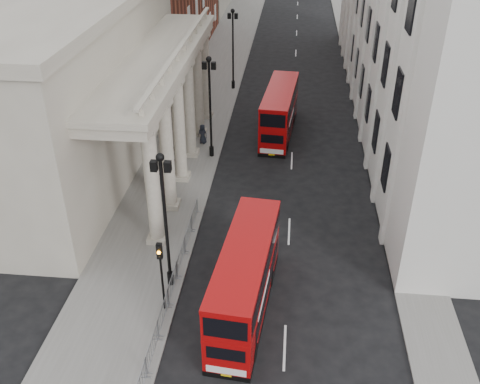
{
  "coord_description": "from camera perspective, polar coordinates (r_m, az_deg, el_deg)",
  "views": [
    {
      "loc": [
        5.67,
        -18.86,
        20.35
      ],
      "look_at": [
        2.81,
        9.45,
        3.15
      ],
      "focal_mm": 40.0,
      "sensor_mm": 36.0,
      "label": 1
    }
  ],
  "objects": [
    {
      "name": "kerb",
      "position": [
        53.21,
        -0.86,
        8.75
      ],
      "size": [
        0.2,
        140.0,
        0.14
      ],
      "primitive_type": "cube",
      "color": "slate",
      "rests_on": "ground"
    },
    {
      "name": "pedestrian_b",
      "position": [
        43.32,
        -6.78,
        4.39
      ],
      "size": [
        0.91,
        0.74,
        1.76
      ],
      "primitive_type": "imported",
      "rotation": [
        0.0,
        0.0,
        3.05
      ],
      "color": "black",
      "rests_on": "sidewalk_west"
    },
    {
      "name": "lamp_post_mid",
      "position": [
        42.28,
        -3.22,
        9.69
      ],
      "size": [
        1.05,
        0.44,
        8.32
      ],
      "color": "black",
      "rests_on": "sidewalk_west"
    },
    {
      "name": "pedestrian_a",
      "position": [
        39.42,
        -8.76,
        1.29
      ],
      "size": [
        0.73,
        0.64,
        1.67
      ],
      "primitive_type": "imported",
      "rotation": [
        0.0,
        0.0,
        0.5
      ],
      "color": "black",
      "rests_on": "sidewalk_west"
    },
    {
      "name": "pedestrian_c",
      "position": [
        46.07,
        -4.01,
        6.2
      ],
      "size": [
        0.95,
        0.75,
        1.7
      ],
      "primitive_type": "imported",
      "rotation": [
        0.0,
        0.0,
        6.0
      ],
      "color": "black",
      "rests_on": "sidewalk_west"
    },
    {
      "name": "portico_building",
      "position": [
        42.73,
        -17.13,
        10.15
      ],
      "size": [
        9.0,
        28.0,
        12.0
      ],
      "primitive_type": "cube",
      "color": "gray",
      "rests_on": "ground"
    },
    {
      "name": "bus_far",
      "position": [
        47.59,
        4.23,
        8.64
      ],
      "size": [
        3.13,
        9.87,
        4.19
      ],
      "rotation": [
        0.0,
        0.0,
        -0.08
      ],
      "color": "#AB0709",
      "rests_on": "ground"
    },
    {
      "name": "traffic_light",
      "position": [
        27.74,
        -8.46,
        -7.68
      ],
      "size": [
        0.28,
        0.33,
        4.3
      ],
      "color": "black",
      "rests_on": "sidewalk_west"
    },
    {
      "name": "sidewalk_east",
      "position": [
        53.48,
        13.87,
        7.93
      ],
      "size": [
        3.0,
        140.0,
        0.12
      ],
      "primitive_type": "cube",
      "color": "slate",
      "rests_on": "ground"
    },
    {
      "name": "lamp_post_north",
      "position": [
        57.33,
        -0.76,
        15.53
      ],
      "size": [
        1.05,
        0.44,
        8.32
      ],
      "color": "black",
      "rests_on": "sidewalk_west"
    },
    {
      "name": "ground",
      "position": [
        28.31,
        -7.88,
        -15.18
      ],
      "size": [
        260.0,
        260.0,
        0.0
      ],
      "primitive_type": "plane",
      "color": "black",
      "rests_on": "ground"
    },
    {
      "name": "bus_near",
      "position": [
        28.1,
        0.57,
        -9.2
      ],
      "size": [
        3.18,
        9.72,
        4.12
      ],
      "rotation": [
        0.0,
        0.0,
        -0.09
      ],
      "color": "#9B0708",
      "rests_on": "ground"
    },
    {
      "name": "sidewalk_west",
      "position": [
        53.61,
        -4.03,
        8.84
      ],
      "size": [
        6.0,
        140.0,
        0.12
      ],
      "primitive_type": "cube",
      "color": "slate",
      "rests_on": "ground"
    },
    {
      "name": "lamp_post_south",
      "position": [
        28.28,
        -8.02,
        -2.27
      ],
      "size": [
        1.05,
        0.44,
        8.32
      ],
      "color": "black",
      "rests_on": "sidewalk_west"
    },
    {
      "name": "crowd_barriers",
      "position": [
        29.46,
        -7.7,
        -11.11
      ],
      "size": [
        0.5,
        18.75,
        1.1
      ],
      "color": "gray",
      "rests_on": "sidewalk_west"
    }
  ]
}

